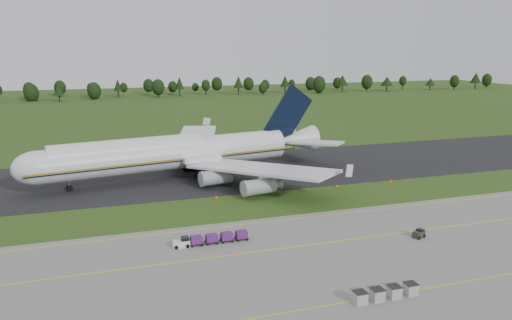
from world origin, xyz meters
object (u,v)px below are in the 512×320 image
object	(u,v)px
aircraft	(177,153)
uld_row	(386,293)
baggage_train	(210,239)
edge_markers	(309,189)
utility_cart	(419,234)

from	to	relation	value
aircraft	uld_row	distance (m)	68.69
baggage_train	uld_row	distance (m)	29.41
aircraft	baggage_train	xyz separation A→B (m)	(-1.75, -42.66, -5.21)
uld_row	edge_markers	xyz separation A→B (m)	(10.37, 46.85, -0.56)
edge_markers	utility_cart	bearing A→B (deg)	-78.99
utility_cart	uld_row	distance (m)	22.93
edge_markers	aircraft	bearing A→B (deg)	141.83
aircraft	baggage_train	world-z (taller)	aircraft
edge_markers	baggage_train	bearing A→B (deg)	-140.11
aircraft	utility_cart	xyz separation A→B (m)	(31.39, -50.75, -5.46)
uld_row	edge_markers	distance (m)	47.99
utility_cart	uld_row	world-z (taller)	uld_row
baggage_train	edge_markers	distance (m)	35.39
uld_row	edge_markers	world-z (taller)	uld_row
edge_markers	uld_row	bearing A→B (deg)	-102.48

